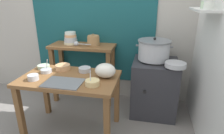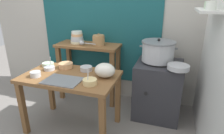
{
  "view_description": "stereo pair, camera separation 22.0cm",
  "coord_description": "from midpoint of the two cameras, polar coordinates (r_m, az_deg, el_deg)",
  "views": [
    {
      "loc": [
        0.75,
        -1.8,
        1.59
      ],
      "look_at": [
        0.33,
        0.22,
        0.82
      ],
      "focal_mm": 30.93,
      "sensor_mm": 36.0,
      "label": 1
    },
    {
      "loc": [
        0.96,
        -1.75,
        1.59
      ],
      "look_at": [
        0.33,
        0.22,
        0.82
      ],
      "focal_mm": 30.93,
      "sensor_mm": 36.0,
      "label": 2
    }
  ],
  "objects": [
    {
      "name": "wall_back",
      "position": [
        2.99,
        -3.35,
        14.94
      ],
      "size": [
        4.4,
        0.12,
        2.6
      ],
      "color": "#B2ADA3",
      "rests_on": "ground"
    },
    {
      "name": "prep_bowl_3",
      "position": [
        2.47,
        -21.33,
        -1.01
      ],
      "size": [
        0.13,
        0.13,
        0.18
      ],
      "color": "#B7BABF",
      "rests_on": "prep_table"
    },
    {
      "name": "wide_pan",
      "position": [
        2.4,
        15.8,
        0.61
      ],
      "size": [
        0.25,
        0.25,
        0.05
      ],
      "primitive_type": "cylinder",
      "color": "#B7BABF",
      "rests_on": "stove_block"
    },
    {
      "name": "prep_bowl_2",
      "position": [
        2.31,
        -24.86,
        -2.79
      ],
      "size": [
        0.12,
        0.12,
        0.06
      ],
      "color": "#B7BABF",
      "rests_on": "prep_table"
    },
    {
      "name": "steamer_pot",
      "position": [
        2.59,
        9.94,
        4.99
      ],
      "size": [
        0.48,
        0.43,
        0.3
      ],
      "color": "#B7BABF",
      "rests_on": "stove_block"
    },
    {
      "name": "prep_bowl_1",
      "position": [
        2.49,
        -16.8,
        -0.04
      ],
      "size": [
        0.18,
        0.18,
        0.06
      ],
      "color": "tan",
      "rests_on": "prep_table"
    },
    {
      "name": "wall_right",
      "position": [
        2.07,
        27.4,
        10.21
      ],
      "size": [
        0.3,
        3.2,
        2.6
      ],
      "color": "white",
      "rests_on": "ground"
    },
    {
      "name": "ladle",
      "position": [
        2.85,
        -12.57,
        6.73
      ],
      "size": [
        0.26,
        0.07,
        0.07
      ],
      "color": "#B7BABF",
      "rests_on": "back_shelf_table"
    },
    {
      "name": "ground_plane",
      "position": [
        2.53,
        -11.4,
        -18.93
      ],
      "size": [
        9.0,
        9.0,
        0.0
      ],
      "primitive_type": "plane",
      "color": "gray"
    },
    {
      "name": "bowl_stack_enamel",
      "position": [
        2.99,
        -14.24,
        8.11
      ],
      "size": [
        0.21,
        0.21,
        0.18
      ],
      "color": "beige",
      "rests_on": "back_shelf_table"
    },
    {
      "name": "back_shelf_table",
      "position": [
        2.97,
        -10.68,
        2.27
      ],
      "size": [
        0.96,
        0.4,
        0.9
      ],
      "color": "brown",
      "rests_on": "ground"
    },
    {
      "name": "prep_table",
      "position": [
        2.31,
        -14.98,
        -5.42
      ],
      "size": [
        1.1,
        0.66,
        0.72
      ],
      "color": "brown",
      "rests_on": "ground"
    },
    {
      "name": "prep_bowl_4",
      "position": [
        1.99,
        -9.0,
        -4.61
      ],
      "size": [
        0.15,
        0.15,
        0.16
      ],
      "color": "#E5C684",
      "rests_on": "prep_table"
    },
    {
      "name": "stove_block",
      "position": [
        2.75,
        10.09,
        -5.85
      ],
      "size": [
        0.6,
        0.61,
        0.78
      ],
      "color": "#2D2D33",
      "rests_on": "ground"
    },
    {
      "name": "clay_pot",
      "position": [
        2.83,
        -7.76,
        7.72
      ],
      "size": [
        0.18,
        0.18,
        0.17
      ],
      "color": "#A37A4C",
      "rests_on": "back_shelf_table"
    },
    {
      "name": "plastic_bag",
      "position": [
        2.15,
        -4.91,
        -1.09
      ],
      "size": [
        0.23,
        0.2,
        0.16
      ],
      "primitive_type": "ellipsoid",
      "color": "silver",
      "rests_on": "prep_table"
    },
    {
      "name": "prep_bowl_0",
      "position": [
        2.36,
        -10.72,
        -0.75
      ],
      "size": [
        0.15,
        0.15,
        0.05
      ],
      "color": "#B7BABF",
      "rests_on": "prep_table"
    },
    {
      "name": "prep_bowl_5",
      "position": [
        2.62,
        -21.86,
        0.08
      ],
      "size": [
        0.15,
        0.15,
        0.04
      ],
      "color": "#B7D1AD",
      "rests_on": "prep_table"
    },
    {
      "name": "serving_tray",
      "position": [
        2.12,
        -17.14,
        -4.54
      ],
      "size": [
        0.4,
        0.28,
        0.01
      ],
      "primitive_type": "cube",
      "color": "slate",
      "rests_on": "prep_table"
    }
  ]
}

